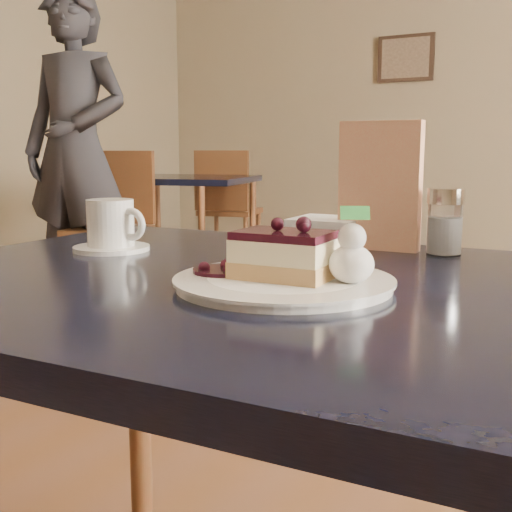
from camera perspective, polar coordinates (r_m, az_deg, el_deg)
The scene contains 11 objects.
main_table at distance 0.86m, azimuth 3.83°, elevation -7.24°, with size 1.21×0.83×0.74m.
dessert_plate at distance 0.79m, azimuth 2.48°, elevation -2.41°, with size 0.27×0.27×0.01m, color white.
cheesecake_slice at distance 0.79m, azimuth 2.50°, elevation 0.09°, with size 0.12×0.09×0.06m.
whipped_cream at distance 0.77m, azimuth 8.48°, elevation -0.68°, with size 0.05×0.05×0.05m.
berry_sauce at distance 0.83m, azimuth -2.93°, elevation -1.31°, with size 0.08×0.08×0.01m, color black.
coffee_set at distance 1.11m, azimuth -12.69°, elevation 2.45°, with size 0.14×0.13×0.09m.
menu_card at distance 1.11m, azimuth 10.95°, elevation 6.12°, with size 0.14×0.03×0.22m, color beige.
sugar_shaker at distance 1.07m, azimuth 16.45°, elevation 3.00°, with size 0.06×0.06×0.11m.
napkin_stack at distance 1.15m, azimuth 6.39°, elevation 2.18°, with size 0.12×0.12×0.05m, color white.
bg_table_far_left at distance 4.41m, azimuth -6.91°, elevation -1.57°, with size 1.13×1.77×1.18m.
patron at distance 3.84m, azimuth -15.72°, elevation 9.06°, with size 0.66×0.43×1.81m, color #232226.
Camera 1 is at (0.22, -0.78, 0.91)m, focal length 45.00 mm.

